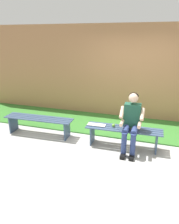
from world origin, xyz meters
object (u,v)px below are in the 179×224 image
(bench_far, at_px, (39,122))
(book_open, at_px, (96,125))
(apple, at_px, (114,125))
(person_seated, at_px, (131,121))
(bench_near, at_px, (123,133))

(bench_far, height_order, book_open, book_open)
(apple, xyz_separation_m, book_open, (0.38, 0.03, -0.03))
(bench_far, xyz_separation_m, person_seated, (-2.27, 0.10, 0.35))
(bench_near, relative_size, bench_far, 0.96)
(bench_far, bearing_deg, apple, -179.95)
(person_seated, height_order, apple, person_seated)
(bench_far, bearing_deg, bench_near, -180.00)
(bench_near, xyz_separation_m, person_seated, (-0.16, 0.10, 0.35))
(bench_near, height_order, book_open, book_open)
(apple, bearing_deg, bench_near, 179.56)
(person_seated, xyz_separation_m, apple, (0.39, -0.10, -0.20))
(apple, bearing_deg, bench_far, 0.05)
(bench_far, distance_m, apple, 1.89)
(bench_near, distance_m, book_open, 0.62)
(person_seated, bearing_deg, bench_near, -31.99)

